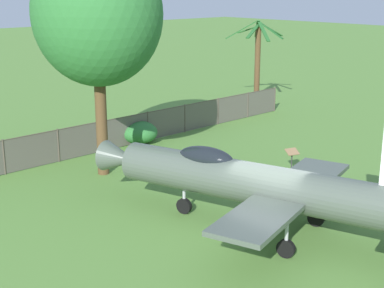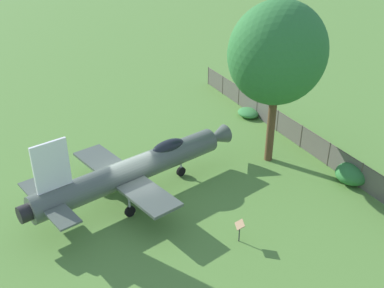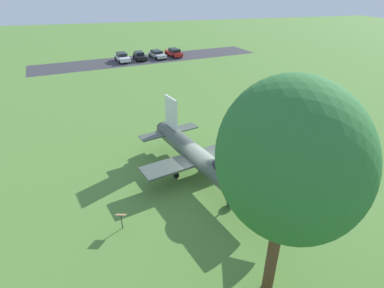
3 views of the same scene
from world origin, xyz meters
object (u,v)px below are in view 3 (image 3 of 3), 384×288
parked_car_silver (157,54)px  parked_car_white (122,57)px  shade_tree (289,160)px  parked_car_black (140,56)px  info_plaque (121,217)px  display_jet (204,161)px  parked_car_red (174,52)px

parked_car_silver → parked_car_white: parked_car_white is taller
shade_tree → parked_car_silver: bearing=177.2°
parked_car_black → info_plaque: bearing=-14.5°
parked_car_white → display_jet: bearing=-5.8°
parked_car_silver → parked_car_black: size_ratio=1.16×
parked_car_black → parked_car_white: bearing=-86.6°
info_plaque → parked_car_black: (-43.61, 5.52, -0.12)m
info_plaque → parked_car_white: (-43.01, 2.35, -0.07)m
parked_car_red → parked_car_silver: bearing=82.7°
parked_car_black → parked_car_white: size_ratio=0.88×
parked_car_silver → parked_car_black: (0.64, -3.39, 0.02)m
display_jet → parked_car_black: (-40.30, -0.42, -1.03)m
display_jet → parked_car_silver: (-40.95, 2.96, -1.05)m
parked_car_red → parked_car_white: parked_car_red is taller
display_jet → parked_car_white: bearing=168.6°
parked_car_silver → shade_tree: bearing=-17.1°
display_jet → parked_car_red: 41.85m
info_plaque → parked_car_black: size_ratio=0.26×
parked_car_black → parked_car_white: (0.60, -3.17, 0.04)m
display_jet → shade_tree: 10.54m
parked_car_red → display_jet: bearing=156.7°
shade_tree → parked_car_red: size_ratio=2.07×
display_jet → parked_car_red: display_jet is taller
shade_tree → info_plaque: bearing=-131.9°
display_jet → parked_car_white: 39.88m
info_plaque → parked_car_white: parked_car_white is taller
display_jet → parked_car_white: (-39.70, -3.59, -0.99)m
shade_tree → parked_car_white: bearing=-175.2°
info_plaque → display_jet: bearing=119.1°
parked_car_silver → parked_car_black: 3.45m
info_plaque → parked_car_silver: size_ratio=0.23×
parked_car_red → parked_car_white: (1.67, -9.84, -0.01)m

